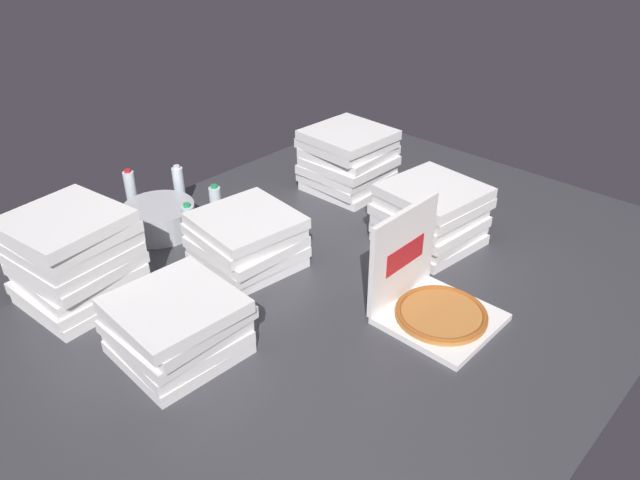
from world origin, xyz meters
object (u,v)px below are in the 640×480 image
(water_bottle_3, at_px, (131,192))
(water_bottle_0, at_px, (179,188))
(pizza_stack_right_far, at_px, (246,240))
(ice_bucket, at_px, (160,218))
(pizza_stack_center_near, at_px, (74,258))
(water_bottle_2, at_px, (89,217))
(pizza_stack_left_near, at_px, (431,215))
(pizza_stack_left_far, at_px, (177,326))
(water_bottle_1, at_px, (216,209))
(water_bottle_4, at_px, (109,229))
(pizza_stack_right_mid, at_px, (348,160))
(open_pizza_box, at_px, (430,298))
(water_bottle_5, at_px, (190,228))

(water_bottle_3, bearing_deg, water_bottle_0, -35.67)
(pizza_stack_right_far, xyz_separation_m, ice_bucket, (-0.10, 0.54, -0.05))
(pizza_stack_center_near, height_order, water_bottle_2, pizza_stack_center_near)
(pizza_stack_left_near, xyz_separation_m, pizza_stack_left_far, (-1.28, 0.23, -0.02))
(ice_bucket, distance_m, water_bottle_1, 0.28)
(pizza_stack_right_far, xyz_separation_m, water_bottle_4, (-0.36, 0.55, -0.01))
(ice_bucket, bearing_deg, water_bottle_3, 86.27)
(pizza_stack_center_near, bearing_deg, pizza_stack_right_mid, -5.18)
(open_pizza_box, bearing_deg, pizza_stack_left_far, 145.71)
(open_pizza_box, height_order, ice_bucket, open_pizza_box)
(pizza_stack_left_far, distance_m, pizza_stack_right_mid, 1.52)
(pizza_stack_right_mid, relative_size, ice_bucket, 1.25)
(water_bottle_4, bearing_deg, open_pizza_box, -66.32)
(water_bottle_2, bearing_deg, open_pizza_box, -68.49)
(water_bottle_1, bearing_deg, water_bottle_2, 141.37)
(water_bottle_4, distance_m, water_bottle_5, 0.37)
(pizza_stack_right_mid, height_order, water_bottle_3, pizza_stack_right_mid)
(water_bottle_1, xyz_separation_m, water_bottle_4, (-0.46, 0.21, 0.00))
(pizza_stack_right_far, bearing_deg, water_bottle_2, 116.65)
(water_bottle_0, bearing_deg, pizza_stack_center_near, -154.86)
(water_bottle_1, bearing_deg, pizza_stack_right_far, -107.10)
(pizza_stack_right_far, relative_size, pizza_stack_left_far, 1.03)
(pizza_stack_left_far, xyz_separation_m, water_bottle_2, (0.20, 0.98, -0.01))
(pizza_stack_right_far, xyz_separation_m, pizza_stack_left_near, (0.72, -0.49, 0.02))
(open_pizza_box, relative_size, water_bottle_2, 1.77)
(water_bottle_2, relative_size, water_bottle_5, 1.00)
(pizza_stack_right_far, height_order, pizza_stack_left_near, pizza_stack_left_near)
(water_bottle_4, bearing_deg, ice_bucket, -3.16)
(pizza_stack_center_near, xyz_separation_m, water_bottle_0, (0.76, 0.35, -0.08))
(pizza_stack_left_near, relative_size, ice_bucket, 1.32)
(pizza_stack_right_mid, bearing_deg, water_bottle_4, 162.99)
(water_bottle_4, bearing_deg, pizza_stack_center_near, -139.29)
(water_bottle_3, height_order, water_bottle_5, same)
(pizza_stack_left_near, bearing_deg, water_bottle_4, 135.80)
(pizza_stack_right_mid, bearing_deg, pizza_stack_left_near, -104.77)
(pizza_stack_center_near, bearing_deg, pizza_stack_left_near, -30.58)
(water_bottle_2, height_order, water_bottle_3, same)
(pizza_stack_left_far, bearing_deg, water_bottle_1, 42.35)
(pizza_stack_left_near, bearing_deg, water_bottle_1, 126.12)
(pizza_stack_left_far, distance_m, pizza_stack_center_near, 0.58)
(water_bottle_3, bearing_deg, water_bottle_2, -162.84)
(open_pizza_box, height_order, water_bottle_3, open_pizza_box)
(water_bottle_2, height_order, water_bottle_4, same)
(water_bottle_3, bearing_deg, water_bottle_5, -92.10)
(pizza_stack_center_near, height_order, water_bottle_3, pizza_stack_center_near)
(water_bottle_5, bearing_deg, water_bottle_2, 121.25)
(pizza_stack_right_far, relative_size, water_bottle_1, 1.87)
(pizza_stack_left_far, xyz_separation_m, water_bottle_4, (0.21, 0.82, -0.01))
(pizza_stack_left_far, distance_m, water_bottle_0, 1.15)
(open_pizza_box, xyz_separation_m, ice_bucket, (-0.34, 1.35, -0.01))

